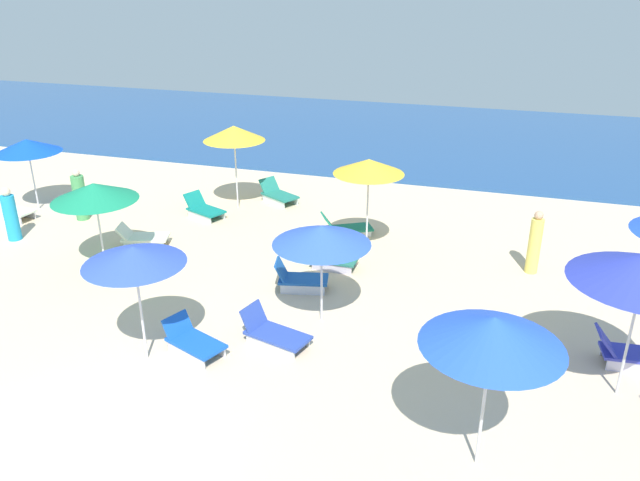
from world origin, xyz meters
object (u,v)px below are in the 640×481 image
at_px(beachgoer_2, 80,197).
at_px(lounge_chair_3_1, 631,353).
at_px(umbrella_2, 369,167).
at_px(umbrella_1, 94,192).
at_px(lounge_chair_4_0, 193,341).
at_px(beachgoer_4, 535,244).
at_px(lounge_chair_1_0, 142,237).
at_px(beachgoer_1, 11,216).
at_px(lounge_chair_5_0, 299,279).
at_px(lounge_chair_6_0, 204,209).
at_px(umbrella_5, 322,235).
at_px(lounge_chair_2_1, 345,228).
at_px(lounge_chair_0_0, 11,210).
at_px(lounge_chair_6_1, 278,194).
at_px(umbrella_7, 493,332).
at_px(umbrella_4, 134,255).
at_px(lounge_chair_5_1, 273,333).
at_px(umbrella_0, 27,146).
at_px(umbrella_6, 234,133).
at_px(lounge_chair_2_0, 331,258).

bearing_deg(beachgoer_2, lounge_chair_3_1, 129.16).
bearing_deg(umbrella_2, umbrella_1, -156.26).
height_order(lounge_chair_4_0, beachgoer_4, beachgoer_4).
bearing_deg(beachgoer_2, lounge_chair_1_0, 118.99).
bearing_deg(beachgoer_1, lounge_chair_5_0, 33.09).
bearing_deg(lounge_chair_1_0, umbrella_1, 153.99).
xyz_separation_m(umbrella_1, lounge_chair_6_0, (0.84, 3.94, -1.77)).
bearing_deg(umbrella_5, lounge_chair_2_1, 99.07).
xyz_separation_m(umbrella_2, beachgoer_4, (4.27, 0.15, -1.67)).
bearing_deg(umbrella_1, beachgoer_1, 168.14).
relative_size(lounge_chair_0_0, lounge_chair_6_1, 1.01).
relative_size(umbrella_7, beachgoer_1, 1.67).
distance_m(lounge_chair_1_0, lounge_chair_4_0, 5.85).
bearing_deg(umbrella_7, umbrella_4, 171.36).
bearing_deg(umbrella_1, umbrella_2, 23.74).
bearing_deg(lounge_chair_1_0, lounge_chair_6_0, -31.31).
bearing_deg(lounge_chair_6_0, lounge_chair_3_1, -89.32).
bearing_deg(lounge_chair_6_0, beachgoer_4, -73.01).
bearing_deg(lounge_chair_2_1, lounge_chair_6_0, 58.95).
bearing_deg(lounge_chair_5_1, umbrella_1, 84.25).
bearing_deg(umbrella_1, lounge_chair_3_1, -3.66).
relative_size(umbrella_0, umbrella_1, 1.01).
distance_m(lounge_chair_3_1, lounge_chair_6_1, 11.87).
height_order(umbrella_2, umbrella_6, umbrella_6).
distance_m(lounge_chair_3_1, beachgoer_2, 15.46).
distance_m(umbrella_1, umbrella_5, 6.26).
height_order(lounge_chair_3_1, lounge_chair_5_1, lounge_chair_3_1).
height_order(umbrella_1, lounge_chair_4_0, umbrella_1).
height_order(lounge_chair_3_1, lounge_chair_5_0, lounge_chair_5_0).
distance_m(lounge_chair_2_1, lounge_chair_6_0, 4.59).
height_order(umbrella_1, umbrella_7, umbrella_7).
bearing_deg(lounge_chair_4_0, lounge_chair_0_0, 82.30).
xyz_separation_m(lounge_chair_1_0, umbrella_2, (6.09, 1.33, 2.20)).
height_order(lounge_chair_5_0, umbrella_6, umbrella_6).
bearing_deg(umbrella_5, lounge_chair_5_0, 127.53).
bearing_deg(umbrella_6, beachgoer_2, -150.96).
bearing_deg(umbrella_1, lounge_chair_1_0, 81.33).
relative_size(umbrella_2, umbrella_6, 0.98).
bearing_deg(lounge_chair_3_1, umbrella_0, 71.70).
bearing_deg(umbrella_1, beachgoer_4, 15.42).
bearing_deg(lounge_chair_2_0, lounge_chair_2_1, 6.61).
height_order(lounge_chair_5_0, umbrella_7, umbrella_7).
relative_size(umbrella_1, umbrella_7, 0.87).
height_order(lounge_chair_5_1, umbrella_6, umbrella_6).
distance_m(lounge_chair_0_0, beachgoer_1, 1.90).
bearing_deg(umbrella_6, lounge_chair_6_0, -122.37).
bearing_deg(lounge_chair_5_1, umbrella_5, -14.77).
height_order(lounge_chair_0_0, umbrella_7, umbrella_7).
relative_size(lounge_chair_1_0, umbrella_6, 0.55).
relative_size(lounge_chair_5_1, umbrella_6, 0.56).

